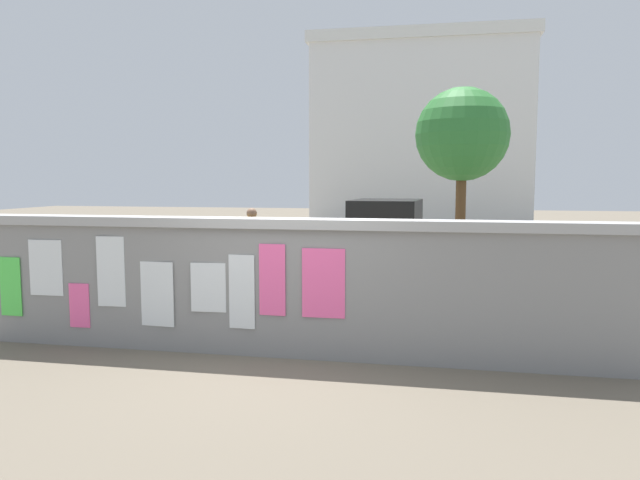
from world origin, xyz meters
TOP-DOWN VIEW (x-y plane):
  - ground at (0.00, 8.00)m, footprint 60.00×60.00m
  - poster_wall at (-0.01, -0.00)m, footprint 8.54×0.42m
  - auto_rickshaw_truck at (1.92, 3.76)m, footprint 3.70×1.75m
  - motorcycle at (-1.71, 3.24)m, footprint 1.90×0.56m
  - bicycle_near at (-2.87, 1.20)m, footprint 1.71×0.44m
  - bicycle_far at (-1.09, 1.20)m, footprint 1.66×0.59m
  - person_walking at (0.52, 0.87)m, footprint 0.41×0.41m
  - person_bystander at (-1.99, 4.89)m, footprint 0.48×0.48m
  - tree_roadside at (2.53, 10.42)m, footprint 2.66×2.66m
  - building_background at (1.04, 21.14)m, footprint 9.82×5.33m

SIDE VIEW (x-z plane):
  - ground at x=0.00m, z-range 0.00..0.00m
  - bicycle_near at x=-2.87m, z-range -0.11..0.84m
  - bicycle_far at x=-1.09m, z-range -0.11..0.84m
  - motorcycle at x=-1.71m, z-range 0.03..0.90m
  - poster_wall at x=-0.01m, z-range 0.02..1.76m
  - auto_rickshaw_truck at x=1.92m, z-range -0.02..1.83m
  - person_walking at x=0.52m, z-range 0.18..1.80m
  - person_bystander at x=-1.99m, z-range 0.18..1.80m
  - tree_roadside at x=2.53m, z-range 1.06..5.89m
  - building_background at x=1.04m, z-range 0.02..8.64m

